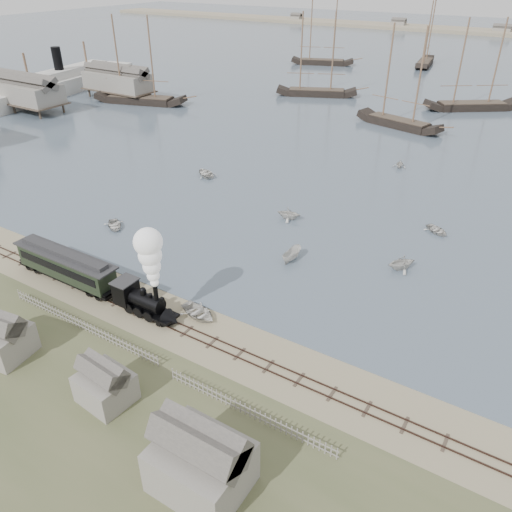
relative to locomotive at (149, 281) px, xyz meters
The scene contains 26 objects.
ground 5.22m from the locomotive, 42.68° to the left, with size 600.00×600.00×0.00m, color tan.
harbor_water 172.07m from the locomotive, 89.28° to the left, with size 600.00×336.00×0.06m, color #495969.
rail_track 4.78m from the locomotive, ahead, with size 120.00×1.80×0.16m.
picket_fence_west 7.89m from the locomotive, 130.90° to the right, with size 19.00×0.10×1.20m, color gray, non-canonical shape.
picket_fence_east 16.25m from the locomotive, 20.55° to the right, with size 15.00×0.10×1.20m, color gray, non-canonical shape.
shed_left 14.17m from the locomotive, 125.45° to the right, with size 5.00×4.00×4.10m, color gray, non-canonical shape.
shed_mid 11.66m from the locomotive, 67.37° to the right, with size 4.00×3.50×3.60m, color gray, non-canonical shape.
shed_right 19.81m from the locomotive, 38.35° to the right, with size 6.00×5.00×5.10m, color gray, non-canonical shape.
western_wharf 84.94m from the locomotive, 150.37° to the left, with size 36.00×56.00×8.00m, color gray, non-canonical shape.
locomotive is the anchor object (origin of this frame).
passenger_coach 12.36m from the locomotive, behind, with size 13.66×2.63×3.32m.
beached_dinghy 5.90m from the locomotive, 34.26° to the left, with size 4.19×2.99×0.87m, color silver.
steamship 106.24m from the locomotive, 144.83° to the left, with size 51.59×8.60×11.28m, color silver, non-canonical shape.
rowboat_0 21.17m from the locomotive, 145.87° to the left, with size 3.57×2.55×0.74m, color silver.
rowboat_1 26.28m from the locomotive, 87.94° to the left, with size 3.27×2.82×1.72m, color silver.
rowboat_2 18.27m from the locomotive, 69.18° to the left, with size 3.48×1.31×1.34m, color silver.
rowboat_3 38.01m from the locomotive, 59.74° to the left, with size 3.40×2.43×0.70m, color silver.
rowboat_4 28.20m from the locomotive, 50.32° to the left, with size 3.39×2.93×1.79m, color silver.
rowboat_6 37.81m from the locomotive, 118.99° to the left, with size 4.22×3.02×0.87m, color silver.
rowboat_7 53.81m from the locomotive, 82.02° to the left, with size 2.59×2.23×1.36m, color silver.
schooner_0 87.68m from the locomotive, 133.94° to the left, with size 22.98×5.30×20.00m, color black, non-canonical shape.
schooner_1 97.15m from the locomotive, 106.49° to the left, with size 20.51×4.73×20.00m, color black, non-canonical shape.
schooner_2 76.75m from the locomotive, 90.33° to the left, with size 18.88×4.36×20.00m, color black, non-canonical shape.
schooner_3 100.31m from the locomotive, 84.49° to the left, with size 22.00×5.08×20.00m, color black, non-canonical shape.
schooner_6 142.51m from the locomotive, 108.73° to the left, with size 20.57×4.75×20.00m, color black, non-canonical shape.
schooner_7 151.84m from the locomotive, 95.96° to the left, with size 19.44×4.49×20.00m, color black, non-canonical shape.
Camera 1 is at (27.13, -29.91, 30.24)m, focal length 35.00 mm.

